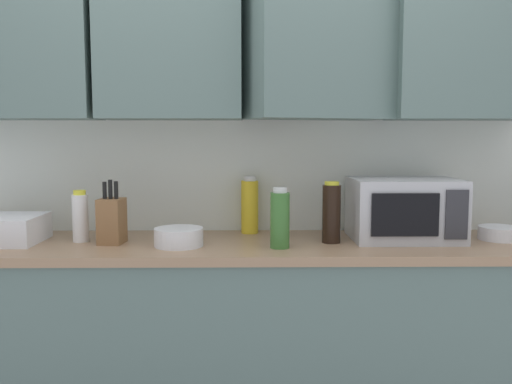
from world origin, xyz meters
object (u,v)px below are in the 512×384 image
(knife_block, at_px, (112,220))
(bowl_ceramic_small, at_px, (499,233))
(microwave, at_px, (404,209))
(bottle_yellow_mustard, at_px, (250,206))
(bottle_green_oil, at_px, (280,219))
(bottle_white_jar, at_px, (80,217))
(bowl_mixing_large, at_px, (179,237))
(bottle_soy_dark, at_px, (331,213))

(knife_block, distance_m, bowl_ceramic_small, 1.76)
(microwave, xyz_separation_m, knife_block, (-1.32, -0.08, -0.04))
(knife_block, distance_m, bottle_yellow_mustard, 0.66)
(microwave, relative_size, bottle_green_oil, 1.86)
(microwave, distance_m, bottle_green_oil, 0.61)
(bottle_yellow_mustard, relative_size, bowl_ceramic_small, 1.50)
(bottle_yellow_mustard, bearing_deg, knife_block, -157.41)
(microwave, xyz_separation_m, bottle_yellow_mustard, (-0.71, 0.17, -0.01))
(bottle_white_jar, bearing_deg, bowl_mixing_large, -12.92)
(bowl_ceramic_small, bearing_deg, microwave, 177.39)
(bowl_ceramic_small, relative_size, bowl_mixing_large, 0.88)
(bowl_ceramic_small, bearing_deg, bottle_green_oil, -170.66)
(bottle_white_jar, bearing_deg, knife_block, -16.26)
(bottle_green_oil, relative_size, bowl_ceramic_small, 1.38)
(microwave, relative_size, bowl_ceramic_small, 2.57)
(knife_block, distance_m, bottle_soy_dark, 0.97)
(bottle_yellow_mustard, xyz_separation_m, bowl_mixing_large, (-0.31, -0.31, -0.09))
(bottle_yellow_mustard, bearing_deg, bottle_soy_dark, -34.26)
(bottle_yellow_mustard, relative_size, bottle_green_oil, 1.09)
(microwave, relative_size, knife_block, 1.69)
(bottle_yellow_mustard, relative_size, bottle_white_jar, 1.20)
(bottle_soy_dark, height_order, bottle_white_jar, bottle_soy_dark)
(bottle_soy_dark, xyz_separation_m, bottle_green_oil, (-0.24, -0.11, -0.01))
(knife_block, bearing_deg, bowl_ceramic_small, 2.04)
(knife_block, height_order, bottle_white_jar, knife_block)
(bottle_white_jar, relative_size, bowl_mixing_large, 1.10)
(bottle_soy_dark, xyz_separation_m, bowl_ceramic_small, (0.78, 0.06, -0.10))
(microwave, bearing_deg, bottle_green_oil, -162.15)
(bottle_yellow_mustard, bearing_deg, microwave, -13.58)
(microwave, height_order, bowl_ceramic_small, microwave)
(bottle_green_oil, xyz_separation_m, bowl_mixing_large, (-0.43, 0.04, -0.08))
(microwave, distance_m, bottle_yellow_mustard, 0.73)
(knife_block, bearing_deg, bottle_white_jar, 163.74)
(microwave, distance_m, knife_block, 1.32)
(knife_block, height_order, bowl_mixing_large, knife_block)
(bottle_soy_dark, bearing_deg, bottle_white_jar, 178.08)
(bottle_green_oil, relative_size, bowl_mixing_large, 1.22)
(microwave, bearing_deg, bowl_mixing_large, -172.03)
(bottle_soy_dark, height_order, bowl_mixing_large, bottle_soy_dark)
(bottle_soy_dark, relative_size, bottle_green_oil, 1.06)
(bottle_yellow_mustard, height_order, bowl_mixing_large, bottle_yellow_mustard)
(microwave, height_order, bottle_green_oil, microwave)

